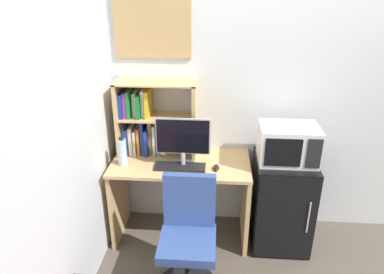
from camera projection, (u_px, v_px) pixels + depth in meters
The scene contains 12 objects.
wall_back at pixel (340, 96), 3.08m from camera, with size 6.40×0.04×2.60m, color silver.
wall_left at pixel (15, 185), 1.74m from camera, with size 0.04×4.40×2.60m, color silver.
desk at pixel (181, 186), 3.19m from camera, with size 1.20×0.60×0.77m.
hutch_bookshelf at pixel (147, 120), 3.14m from camera, with size 0.69×0.28×0.66m.
monitor at pixel (183, 140), 2.93m from camera, with size 0.45×0.20×0.43m.
keyboard at pixel (180, 167), 2.98m from camera, with size 0.42×0.15×0.02m, color black.
computer_mouse at pixel (216, 168), 2.96m from camera, with size 0.05×0.10×0.03m, color black.
water_bottle at pixel (122, 152), 2.99m from camera, with size 0.07×0.07×0.25m.
mini_fridge at pixel (281, 202), 3.16m from camera, with size 0.50×0.54×0.83m.
microwave at pixel (288, 144), 2.93m from camera, with size 0.47×0.35×0.31m.
desk_chair at pixel (188, 243), 2.68m from camera, with size 0.47×0.47×0.92m.
wall_corkboard at pixel (152, 27), 2.93m from camera, with size 0.64×0.02×0.51m, color tan.
Camera 1 is at (-0.64, -3.03, 2.21)m, focal length 33.37 mm.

